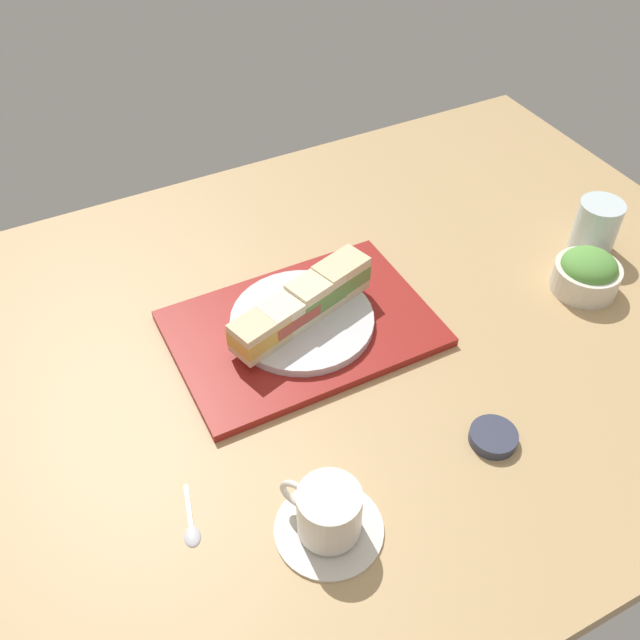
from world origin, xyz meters
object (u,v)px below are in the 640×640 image
Objects in this scene: small_sauce_dish at (493,437)px; coffee_cup at (328,515)px; sandwich_nearmost at (341,277)px; sandwich_farmost at (260,333)px; drinking_glass at (596,226)px; sandwich_inner_far at (288,314)px; salad_bowl at (587,273)px; teaspoon at (191,528)px; sandwich_plate at (302,320)px; sandwich_inner_near at (315,295)px.

coffee_cup is at bearing 3.37° from small_sauce_dish.
sandwich_farmost is at bearing 17.01° from sandwich_nearmost.
sandwich_nearmost reaches higher than coffee_cup.
drinking_glass is (-44.58, 7.11, -1.08)cm from sandwich_nearmost.
coffee_cup is at bearing 22.32° from drinking_glass.
sandwich_nearmost is 10.83cm from sandwich_inner_far.
salad_bowl is 11.12cm from drinking_glass.
sandwich_farmost reaches higher than teaspoon.
sandwich_nearmost is 32.84cm from small_sauce_dish.
sandwich_plate is 32.46cm from small_sauce_dish.
sandwich_farmost is 1.45× the size of small_sauce_dish.
sandwich_nearmost is 0.99× the size of sandwich_farmost.
sandwich_inner_far is 33.35cm from teaspoon.
sandwich_inner_far reaches higher than small_sauce_dish.
teaspoon is (26.29, 23.75, -1.71)cm from sandwich_plate.
sandwich_nearmost reaches higher than salad_bowl.
sandwich_plate is 45.78cm from salad_bowl.
sandwich_inner_near is at bearing -17.27° from salad_bowl.
sandwich_farmost is 1.07× the size of teaspoon.
sandwich_plate is at bearing -162.99° from sandwich_farmost.
sandwich_inner_far is 5.41cm from sandwich_farmost.
salad_bowl is at bearing 169.36° from sandwich_farmost.
coffee_cup is (4.21, 28.76, -1.85)cm from sandwich_farmost.
sandwich_inner_far is at bearing -13.63° from salad_bowl.
drinking_glass reaches higher than small_sauce_dish.
salad_bowl reaches higher than small_sauce_dish.
coffee_cup is at bearing 18.73° from salad_bowl.
sandwich_inner_far is at bearing -162.99° from sandwich_farmost.
salad_bowl is (-46.72, 11.33, -1.98)cm from sandwich_inner_far.
drinking_glass is at bearing 175.89° from sandwich_inner_far.
drinking_glass is at bearing -157.68° from coffee_cup.
coffee_cup is at bearing 65.49° from sandwich_inner_near.
small_sauce_dish is at bearing -176.63° from coffee_cup.
coffee_cup is at bearing 68.97° from sandwich_plate.
sandwich_inner_near reaches higher than sandwich_farmost.
teaspoon is at bearing 44.09° from sandwich_inner_far.
sandwich_nearmost reaches higher than sandwich_inner_near.
sandwich_farmost is at bearing 17.01° from sandwich_inner_near.
sandwich_inner_near is 0.90× the size of salad_bowl.
sandwich_inner_near is at bearing -6.34° from drinking_glass.
sandwich_inner_near is 1.49× the size of small_sauce_dish.
sandwich_farmost is 29.13cm from coffee_cup.
sandwich_plate is 2.28× the size of sandwich_inner_near.
sandwich_farmost is at bearing -98.32° from coffee_cup.
small_sauce_dish is at bearing 99.49° from sandwich_nearmost.
sandwich_inner_near is 1.03× the size of sandwich_farmost.
sandwich_inner_far is 1.09× the size of teaspoon.
sandwich_inner_far and sandwich_farmost have the same top height.
sandwich_plate is at bearing -66.14° from small_sauce_dish.
sandwich_farmost is at bearing 17.01° from sandwich_inner_far.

